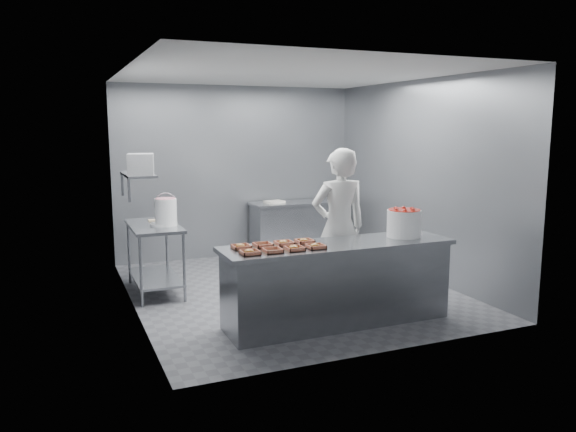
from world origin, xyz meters
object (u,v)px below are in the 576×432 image
at_px(service_counter, 338,283).
at_px(back_counter, 295,228).
at_px(prep_table, 155,248).
at_px(tray_1, 273,250).
at_px(worker, 339,227).
at_px(tray_2, 294,248).
at_px(appliance, 141,164).
at_px(tray_4, 241,247).
at_px(strawberry_tub, 404,222).
at_px(tray_5, 263,245).
at_px(glaze_bucket, 166,211).
at_px(tray_7, 304,241).
at_px(tray_0, 250,252).
at_px(tray_3, 315,246).
at_px(tray_6, 284,243).

distance_m(service_counter, back_counter, 3.37).
bearing_deg(prep_table, tray_1, -68.24).
height_order(service_counter, worker, worker).
relative_size(tray_2, worker, 0.10).
height_order(back_counter, appliance, appliance).
distance_m(tray_4, worker, 1.46).
relative_size(prep_table, strawberry_tub, 3.12).
bearing_deg(tray_5, appliance, 123.09).
bearing_deg(glaze_bucket, tray_7, -54.88).
height_order(tray_5, appliance, appliance).
xyz_separation_m(tray_2, tray_7, (0.24, 0.28, 0.00)).
distance_m(service_counter, tray_0, 1.17).
bearing_deg(tray_5, worker, 21.99).
height_order(tray_4, strawberry_tub, strawberry_tub).
height_order(prep_table, tray_5, tray_5).
xyz_separation_m(tray_4, strawberry_tub, (1.92, -0.11, 0.15)).
xyz_separation_m(tray_7, strawberry_tub, (1.20, -0.11, 0.15)).
bearing_deg(appliance, tray_3, -40.15).
xyz_separation_m(tray_1, tray_4, (-0.24, 0.28, 0.00)).
height_order(prep_table, strawberry_tub, strawberry_tub).
xyz_separation_m(prep_table, tray_6, (1.07, -1.81, 0.33)).
distance_m(back_counter, glaze_bucket, 2.88).
bearing_deg(back_counter, tray_0, -120.03).
bearing_deg(tray_2, tray_7, 49.33).
height_order(tray_4, tray_6, same).
relative_size(tray_2, tray_5, 1.00).
height_order(tray_1, appliance, appliance).
distance_m(prep_table, tray_7, 2.26).
bearing_deg(tray_0, appliance, 112.69).
relative_size(tray_4, appliance, 0.54).
xyz_separation_m(tray_4, appliance, (-0.76, 1.54, 0.77)).
height_order(service_counter, tray_1, tray_1).
bearing_deg(tray_6, glaze_bucket, 119.24).
distance_m(tray_1, tray_7, 0.55).
bearing_deg(back_counter, tray_4, -122.21).
height_order(strawberry_tub, glaze_bucket, glaze_bucket).
height_order(tray_6, tray_7, same).
relative_size(back_counter, tray_7, 8.01).
relative_size(tray_6, glaze_bucket, 0.44).
distance_m(prep_table, tray_2, 2.37).
bearing_deg(tray_5, tray_3, -30.36).
xyz_separation_m(tray_2, strawberry_tub, (1.44, 0.17, 0.15)).
relative_size(tray_0, strawberry_tub, 0.49).
bearing_deg(service_counter, tray_5, 170.28).
distance_m(tray_2, tray_4, 0.56).
distance_m(tray_2, appliance, 2.33).
relative_size(prep_table, tray_5, 6.40).
distance_m(prep_table, glaze_bucket, 0.53).
relative_size(prep_table, back_counter, 0.80).
distance_m(back_counter, tray_0, 3.94).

